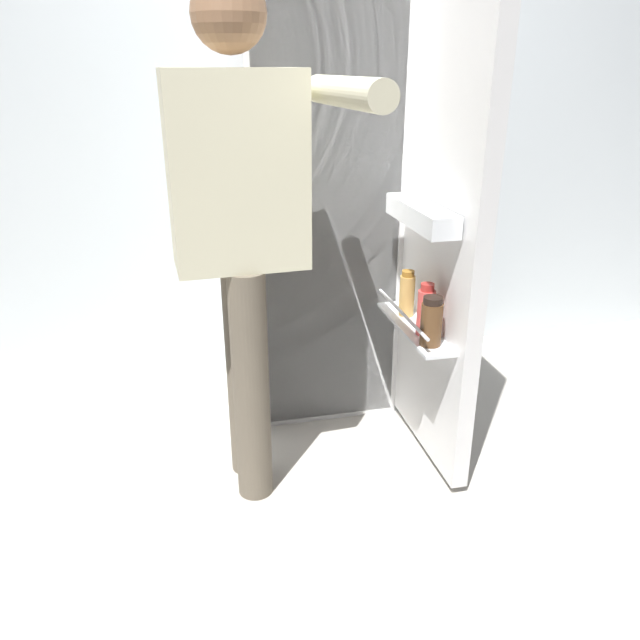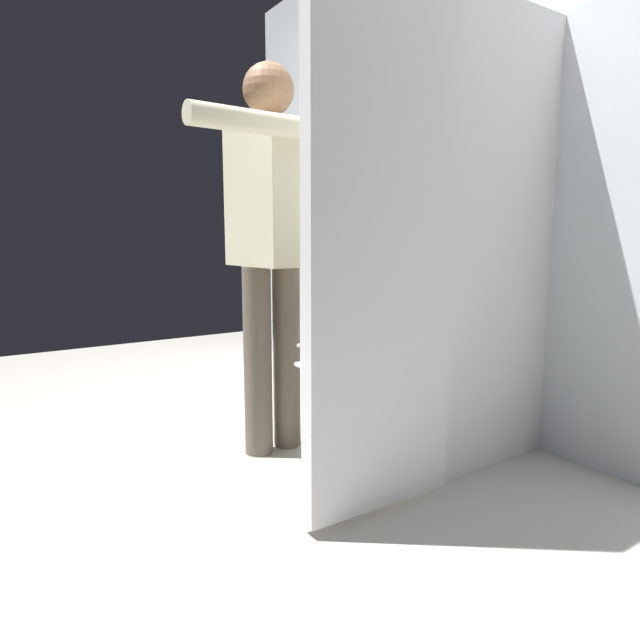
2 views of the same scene
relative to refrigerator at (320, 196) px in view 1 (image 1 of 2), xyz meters
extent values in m
plane|color=#B7B2A8|center=(-0.03, -0.52, -0.89)|extent=(6.34, 6.34, 0.00)
cube|color=silver|center=(-0.03, 0.43, 0.40)|extent=(4.40, 0.10, 2.58)
cube|color=white|center=(-0.03, 0.06, 0.00)|extent=(0.59, 0.64, 1.79)
cube|color=white|center=(-0.03, -0.26, 0.00)|extent=(0.55, 0.01, 1.75)
cube|color=white|center=(-0.03, -0.22, 0.08)|extent=(0.51, 0.09, 0.01)
cube|color=white|center=(0.30, -0.56, 0.00)|extent=(0.06, 0.58, 1.73)
cube|color=white|center=(0.21, -0.56, -0.37)|extent=(0.11, 0.50, 0.01)
cylinder|color=silver|center=(0.16, -0.56, -0.31)|extent=(0.01, 0.48, 0.01)
cube|color=white|center=(0.21, -0.56, 0.03)|extent=(0.10, 0.42, 0.07)
cylinder|color=#DB4C47|center=(0.22, -0.63, -0.29)|extent=(0.06, 0.06, 0.16)
cylinder|color=#B22D28|center=(0.22, -0.63, -0.19)|extent=(0.05, 0.05, 0.03)
cylinder|color=tan|center=(0.22, -0.45, -0.29)|extent=(0.06, 0.06, 0.15)
cylinder|color=#996623|center=(0.22, -0.45, -0.20)|extent=(0.05, 0.05, 0.02)
cylinder|color=brown|center=(0.20, -0.72, -0.29)|extent=(0.07, 0.07, 0.14)
cylinder|color=black|center=(0.20, -0.72, -0.21)|extent=(0.06, 0.06, 0.02)
cylinder|color=#665B4C|center=(-0.40, -0.52, -0.49)|extent=(0.12, 0.12, 0.81)
cylinder|color=#665B4C|center=(-0.39, -0.66, -0.49)|extent=(0.12, 0.12, 0.81)
cube|color=beige|center=(-0.39, -0.59, 0.20)|extent=(0.41, 0.24, 0.57)
sphere|color=#936B4C|center=(-0.39, -0.59, 0.62)|extent=(0.21, 0.21, 0.21)
cylinder|color=beige|center=(-0.40, -0.39, 0.18)|extent=(0.08, 0.08, 0.54)
cylinder|color=beige|center=(-0.11, -0.77, 0.43)|extent=(0.11, 0.54, 0.08)
camera|label=1|loc=(-0.57, -2.44, 0.49)|focal=34.56mm
camera|label=2|loc=(1.63, -1.68, 0.04)|focal=30.43mm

